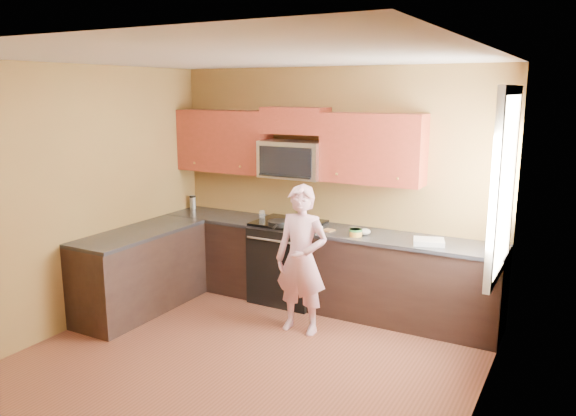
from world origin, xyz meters
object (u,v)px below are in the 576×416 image
Objects in this scene: stove at (288,261)px; woman at (301,260)px; microwave at (294,177)px; frying_pan at (279,226)px; butter_tub at (356,236)px; travel_mug at (193,209)px.

woman is at bearing -52.77° from stove.
stove is 1.25× the size of microwave.
frying_pan reaches higher than stove.
frying_pan is 0.89m from butter_tub.
frying_pan is 1.55m from travel_mug.
microwave is 1.59m from travel_mug.
woman reaches higher than frying_pan.
woman is at bearing -121.78° from butter_tub.
microwave is at bearing 121.31° from woman.
stove is 7.02× the size of butter_tub.
microwave is at bearing -0.78° from travel_mug.
frying_pan is 3.31× the size of butter_tub.
stove is 0.62× the size of woman.
travel_mug reaches higher than stove.
frying_pan is (0.00, -0.22, 0.47)m from stove.
frying_pan reaches higher than butter_tub.
frying_pan is (-0.53, 0.48, 0.19)m from woman.
microwave is at bearing 163.54° from butter_tub.
woman is (0.54, -0.71, 0.29)m from stove.
frying_pan is at bearing -89.44° from stove.
travel_mug is (-2.04, 0.85, 0.16)m from woman.
woman is 3.40× the size of frying_pan.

